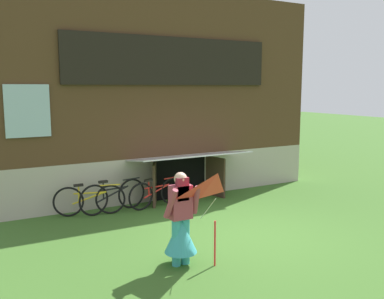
{
  "coord_description": "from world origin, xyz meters",
  "views": [
    {
      "loc": [
        -4.62,
        -6.42,
        2.81
      ],
      "look_at": [
        -0.58,
        0.92,
        1.57
      ],
      "focal_mm": 39.63,
      "sensor_mm": 36.0,
      "label": 1
    }
  ],
  "objects_px": {
    "bicycle_red": "(157,193)",
    "bicycle_black": "(113,196)",
    "person": "(181,227)",
    "bicycle_yellow": "(89,200)",
    "kite": "(218,196)"
  },
  "relations": [
    {
      "from": "person",
      "to": "kite",
      "type": "bearing_deg",
      "value": -27.86
    },
    {
      "from": "person",
      "to": "bicycle_black",
      "type": "distance_m",
      "value": 3.32
    },
    {
      "from": "bicycle_black",
      "to": "bicycle_yellow",
      "type": "xyz_separation_m",
      "value": [
        -0.54,
        -0.0,
        -0.02
      ]
    },
    {
      "from": "bicycle_black",
      "to": "kite",
      "type": "bearing_deg",
      "value": -93.99
    },
    {
      "from": "person",
      "to": "bicycle_yellow",
      "type": "xyz_separation_m",
      "value": [
        -0.56,
        3.31,
        -0.28
      ]
    },
    {
      "from": "kite",
      "to": "bicycle_black",
      "type": "bearing_deg",
      "value": 96.0
    },
    {
      "from": "person",
      "to": "bicycle_yellow",
      "type": "height_order",
      "value": "person"
    },
    {
      "from": "person",
      "to": "bicycle_black",
      "type": "relative_size",
      "value": 0.92
    },
    {
      "from": "bicycle_red",
      "to": "bicycle_black",
      "type": "distance_m",
      "value": 1.03
    },
    {
      "from": "person",
      "to": "kite",
      "type": "relative_size",
      "value": 1.03
    },
    {
      "from": "person",
      "to": "bicycle_red",
      "type": "bearing_deg",
      "value": 96.18
    },
    {
      "from": "bicycle_red",
      "to": "bicycle_black",
      "type": "relative_size",
      "value": 0.92
    },
    {
      "from": "kite",
      "to": "bicycle_red",
      "type": "height_order",
      "value": "kite"
    },
    {
      "from": "bicycle_black",
      "to": "bicycle_yellow",
      "type": "distance_m",
      "value": 0.54
    },
    {
      "from": "person",
      "to": "kite",
      "type": "xyz_separation_m",
      "value": [
        0.38,
        -0.48,
        0.56
      ]
    }
  ]
}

